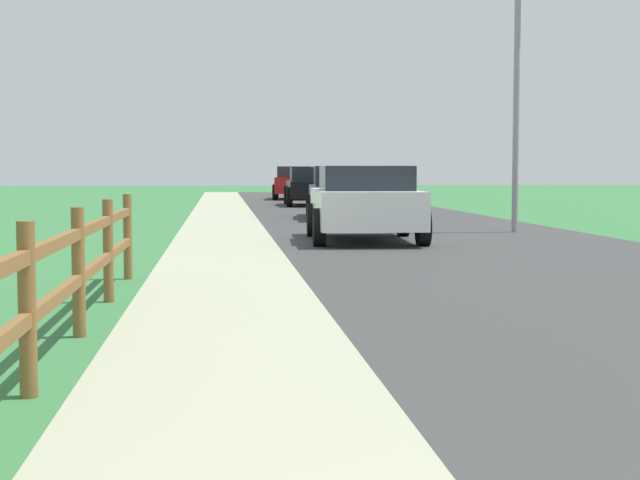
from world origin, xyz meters
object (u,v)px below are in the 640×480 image
object	(u,v)px
parked_car_black	(311,186)
street_lamp	(522,51)
parked_car_blue	(341,192)
parked_suv_white	(364,203)
parked_car_red	(294,182)

from	to	relation	value
parked_car_black	street_lamp	bearing A→B (deg)	-79.18
parked_car_blue	parked_car_black	bearing A→B (deg)	89.77
parked_suv_white	parked_car_black	bearing A→B (deg)	87.86
parked_suv_white	parked_car_blue	world-z (taller)	parked_car_blue
parked_car_blue	parked_car_black	world-z (taller)	parked_car_black
parked_suv_white	parked_car_red	xyz separation A→B (m)	(0.67, 26.88, 0.05)
parked_car_blue	street_lamp	size ratio (longest dim) A/B	0.72
parked_suv_white	parked_car_black	size ratio (longest dim) A/B	0.95
parked_car_blue	street_lamp	bearing A→B (deg)	-64.39
parked_car_black	parked_car_red	xyz separation A→B (m)	(-0.04, 8.08, 0.04)
parked_suv_white	street_lamp	bearing A→B (deg)	30.82
parked_car_blue	parked_car_black	distance (m)	9.84
parked_car_black	street_lamp	distance (m)	17.11
parked_suv_white	parked_car_black	distance (m)	18.81
parked_car_red	street_lamp	bearing A→B (deg)	-82.61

